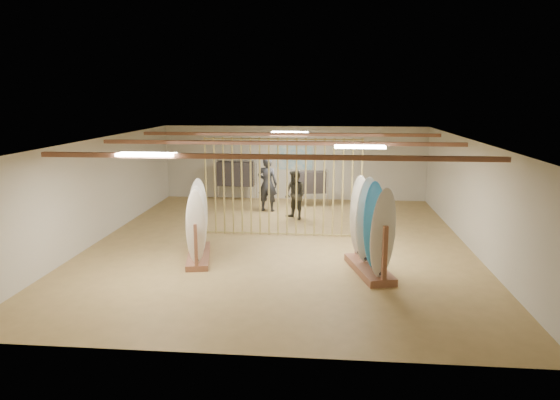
# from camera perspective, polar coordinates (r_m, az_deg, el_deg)

# --- Properties ---
(floor) EXTENTS (12.00, 12.00, 0.00)m
(floor) POSITION_cam_1_polar(r_m,az_deg,el_deg) (13.60, -0.00, -4.95)
(floor) COLOR tan
(floor) RESTS_ON ground
(ceiling) EXTENTS (12.00, 12.00, 0.00)m
(ceiling) POSITION_cam_1_polar(r_m,az_deg,el_deg) (13.07, -0.00, 6.88)
(ceiling) COLOR gray
(ceiling) RESTS_ON ground
(wall_back) EXTENTS (12.00, 0.00, 12.00)m
(wall_back) POSITION_cam_1_polar(r_m,az_deg,el_deg) (19.17, 1.65, 4.25)
(wall_back) COLOR beige
(wall_back) RESTS_ON ground
(wall_front) EXTENTS (12.00, 0.00, 12.00)m
(wall_front) POSITION_cam_1_polar(r_m,az_deg,el_deg) (7.51, -4.23, -7.89)
(wall_front) COLOR beige
(wall_front) RESTS_ON ground
(wall_left) EXTENTS (0.00, 12.00, 12.00)m
(wall_left) POSITION_cam_1_polar(r_m,az_deg,el_deg) (14.59, -19.96, 1.14)
(wall_left) COLOR beige
(wall_left) RESTS_ON ground
(wall_right) EXTENTS (0.00, 12.00, 12.00)m
(wall_right) POSITION_cam_1_polar(r_m,az_deg,el_deg) (13.75, 21.23, 0.42)
(wall_right) COLOR beige
(wall_right) RESTS_ON ground
(ceiling_slats) EXTENTS (9.50, 6.12, 0.10)m
(ceiling_slats) POSITION_cam_1_polar(r_m,az_deg,el_deg) (13.08, -0.00, 6.53)
(ceiling_slats) COLOR #955E43
(ceiling_slats) RESTS_ON ground
(light_panels) EXTENTS (1.20, 0.35, 0.06)m
(light_panels) POSITION_cam_1_polar(r_m,az_deg,el_deg) (13.08, -0.00, 6.62)
(light_panels) COLOR white
(light_panels) RESTS_ON ground
(bamboo_partition) EXTENTS (4.45, 0.05, 2.78)m
(bamboo_partition) POSITION_cam_1_polar(r_m,az_deg,el_deg) (14.05, 0.30, 1.47)
(bamboo_partition) COLOR tan
(bamboo_partition) RESTS_ON ground
(poster) EXTENTS (1.40, 0.03, 0.90)m
(poster) POSITION_cam_1_polar(r_m,az_deg,el_deg) (19.13, 1.65, 4.84)
(poster) COLOR teal
(poster) RESTS_ON ground
(rack_left) EXTENTS (0.89, 2.02, 1.86)m
(rack_left) POSITION_cam_1_polar(r_m,az_deg,el_deg) (12.34, -9.37, -3.82)
(rack_left) COLOR #955E43
(rack_left) RESTS_ON floor
(rack_right) EXTENTS (1.06, 1.99, 2.20)m
(rack_right) POSITION_cam_1_polar(r_m,az_deg,el_deg) (11.37, 10.26, -4.63)
(rack_right) COLOR #955E43
(rack_right) RESTS_ON floor
(clothing_rack_a) EXTENTS (1.49, 0.47, 1.60)m
(clothing_rack_a) POSITION_cam_1_polar(r_m,az_deg,el_deg) (18.90, -5.09, 3.00)
(clothing_rack_a) COLOR silver
(clothing_rack_a) RESTS_ON floor
(clothing_rack_b) EXTENTS (1.24, 0.57, 1.36)m
(clothing_rack_b) POSITION_cam_1_polar(r_m,az_deg,el_deg) (17.89, 3.39, 2.01)
(clothing_rack_b) COLOR silver
(clothing_rack_b) RESTS_ON floor
(shopper_a) EXTENTS (0.87, 0.67, 2.15)m
(shopper_a) POSITION_cam_1_polar(r_m,az_deg,el_deg) (17.16, -1.45, 2.26)
(shopper_a) COLOR #26292E
(shopper_a) RESTS_ON floor
(shopper_b) EXTENTS (1.11, 1.09, 1.82)m
(shopper_b) POSITION_cam_1_polar(r_m,az_deg,el_deg) (16.03, 1.74, 0.98)
(shopper_b) COLOR #363429
(shopper_b) RESTS_ON floor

